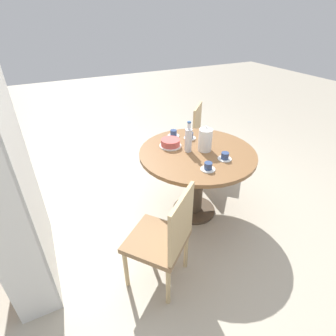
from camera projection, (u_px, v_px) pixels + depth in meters
The scene contains 12 objects.
ground_plane at pixel (194, 211), 2.91m from camera, with size 14.00×14.00×0.00m, color #B2A893.
dining_table at pixel (196, 167), 2.61m from camera, with size 1.13×1.13×0.74m.
chair_a at pixel (164, 238), 1.94m from camera, with size 0.59×0.59×0.89m.
chair_b at pixel (206, 139), 3.41m from camera, with size 0.59×0.59×0.89m.
bookshelf at pixel (6, 171), 1.80m from camera, with size 1.00×0.28×1.95m.
coffee_pot at pixel (205, 139), 2.48m from camera, with size 0.13×0.13×0.26m.
water_bottle at pixel (188, 140), 2.46m from camera, with size 0.07×0.07×0.30m.
cake_main at pixel (170, 143), 2.59m from camera, with size 0.22×0.22×0.07m.
cup_a at pixel (208, 167), 2.22m from camera, with size 0.13×0.13×0.07m.
cup_b at pixel (225, 157), 2.37m from camera, with size 0.13×0.13×0.07m.
cup_c at pixel (173, 134), 2.80m from camera, with size 0.13×0.13×0.07m.
cup_d at pixel (190, 136), 2.75m from camera, with size 0.13×0.13×0.07m.
Camera 1 is at (-1.87, 1.24, 1.93)m, focal length 28.00 mm.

